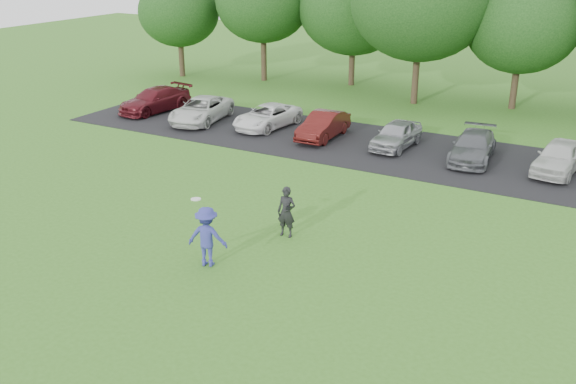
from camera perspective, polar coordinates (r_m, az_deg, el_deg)
name	(u,v)px	position (r m, az deg, el deg)	size (l,w,h in m)	color
ground	(225,279)	(17.30, -5.65, -7.74)	(100.00, 100.00, 0.00)	#3B7320
parking_lot	(394,149)	(28.09, 9.41, 3.76)	(32.00, 6.50, 0.03)	black
frisbee_player	(207,237)	(17.71, -7.20, -3.95)	(1.25, 0.93, 2.08)	#343894
camera_bystander	(286,212)	(19.31, -0.14, -1.79)	(0.60, 0.45, 1.58)	black
parked_cars	(389,134)	(28.13, 8.98, 5.09)	(28.81, 4.95, 1.24)	#58131A
tree_row	(493,13)	(36.01, 17.76, 14.89)	(42.39, 9.85, 8.64)	#38281C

